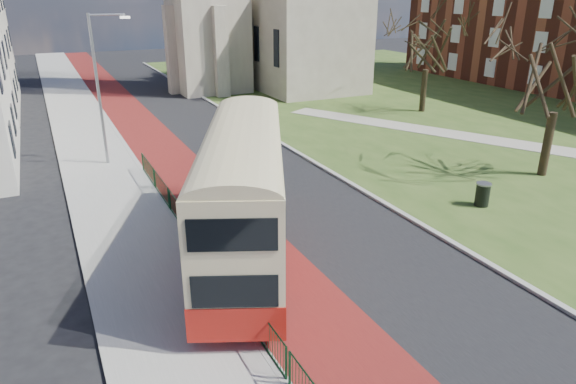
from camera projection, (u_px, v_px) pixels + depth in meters
ground at (345, 311)px, 15.69m from camera, size 160.00×160.00×0.00m
road_carriageway at (201, 143)px, 33.06m from camera, size 9.00×120.00×0.01m
bus_lane at (159, 148)px, 31.96m from camera, size 3.40×120.00×0.01m
pavement_west at (95, 156)px, 30.40m from camera, size 4.00×120.00×0.12m
kerb_west at (129, 151)px, 31.21m from camera, size 0.25×120.00×0.13m
kerb_east at (255, 128)px, 36.58m from camera, size 0.25×80.00×0.13m
grass_green at (466, 104)px, 44.68m from camera, size 40.00×80.00×0.04m
footpath at (533, 147)px, 32.17m from camera, size 18.84×32.82×0.03m
pedestrian_railing at (211, 259)px, 17.64m from camera, size 0.07×24.00×1.12m
streetlamp at (100, 83)px, 27.34m from camera, size 2.13×0.18×8.00m
bus at (244, 189)px, 17.94m from camera, size 6.92×11.33×4.70m
winter_tree_near at (563, 59)px, 25.12m from camera, size 6.04×6.04×8.65m
winter_tree_far at (429, 35)px, 39.66m from camera, size 7.60×7.60×8.56m
litter_bin at (483, 194)px, 23.16m from camera, size 0.73×0.73×1.08m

